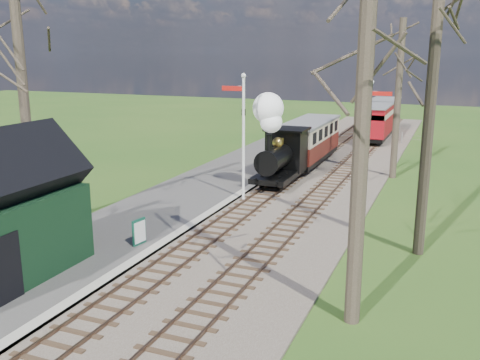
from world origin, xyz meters
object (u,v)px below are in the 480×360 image
(locomotive, at_px, (279,145))
(red_carriage_a, at_px, (375,122))
(sign_board, at_px, (139,232))
(red_carriage_b, at_px, (384,115))
(semaphore_far, at_px, (371,124))
(bench, at_px, (61,253))
(semaphore_near, at_px, (242,128))
(coach, at_px, (309,140))
(person, at_px, (86,235))

(locomotive, bearing_deg, red_carriage_a, 81.11)
(red_carriage_a, distance_m, sign_board, 28.00)
(locomotive, distance_m, red_carriage_a, 16.91)
(locomotive, bearing_deg, red_carriage_b, 83.29)
(semaphore_far, relative_size, sign_board, 5.81)
(semaphore_far, distance_m, red_carriage_a, 14.32)
(sign_board, bearing_deg, semaphore_far, 65.21)
(red_carriage_b, xyz_separation_m, bench, (-6.00, -35.63, -1.14))
(semaphore_near, distance_m, red_carriage_b, 25.90)
(sign_board, xyz_separation_m, bench, (-1.53, -2.50, -0.15))
(semaphore_far, relative_size, coach, 0.71)
(semaphore_near, height_order, coach, semaphore_near)
(red_carriage_a, height_order, bench, red_carriage_a)
(semaphore_near, xyz_separation_m, person, (-2.30, -9.05, -2.71))
(coach, height_order, red_carriage_b, coach)
(red_carriage_b, bearing_deg, semaphore_far, -84.83)
(locomotive, relative_size, red_carriage_b, 0.87)
(locomotive, distance_m, sign_board, 11.20)
(semaphore_near, relative_size, locomotive, 1.24)
(semaphore_near, xyz_separation_m, red_carriage_b, (3.37, 25.61, -1.95))
(coach, bearing_deg, person, -99.41)
(locomotive, relative_size, coach, 0.62)
(locomotive, relative_size, red_carriage_a, 0.87)
(locomotive, height_order, red_carriage_b, locomotive)
(semaphore_far, xyz_separation_m, locomotive, (-4.39, -2.58, -1.06))
(red_carriage_a, bearing_deg, person, -101.01)
(semaphore_far, xyz_separation_m, bench, (-7.77, -16.02, -2.81))
(bench, bearing_deg, red_carriage_a, 78.74)
(semaphore_far, bearing_deg, locomotive, -149.50)
(semaphore_far, distance_m, person, 16.96)
(red_carriage_a, distance_m, bench, 30.74)
(semaphore_near, bearing_deg, coach, 85.37)
(semaphore_near, distance_m, bench, 10.80)
(coach, relative_size, sign_board, 8.17)
(semaphore_near, relative_size, red_carriage_a, 1.07)
(semaphore_far, distance_m, red_carriage_b, 19.76)
(bench, bearing_deg, coach, 80.12)
(locomotive, relative_size, person, 3.53)
(coach, distance_m, sign_board, 17.13)
(sign_board, relative_size, person, 0.69)
(bench, relative_size, person, 0.93)
(locomotive, bearing_deg, coach, 89.89)
(semaphore_near, xyz_separation_m, sign_board, (-1.10, -7.52, -2.93))
(semaphore_near, bearing_deg, sign_board, -98.32)
(coach, bearing_deg, sign_board, -96.27)
(semaphore_near, xyz_separation_m, coach, (0.77, 9.49, -1.95))
(sign_board, bearing_deg, bench, -121.44)
(red_carriage_b, xyz_separation_m, person, (-5.67, -34.66, -0.76))
(semaphore_near, bearing_deg, bench, -104.70)
(red_carriage_b, relative_size, sign_board, 5.90)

